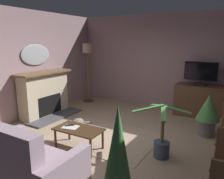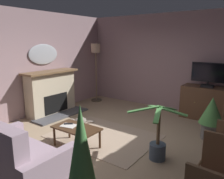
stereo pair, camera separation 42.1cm
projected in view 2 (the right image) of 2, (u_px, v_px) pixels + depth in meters
The scene contains 16 objects.
ground_plane at pixel (112, 142), 4.57m from camera, with size 6.07×6.33×0.04m, color tan.
wall_back at pixel (170, 62), 6.56m from camera, with size 6.07×0.10×2.82m, color gray.
wall_left at pixel (27, 65), 5.86m from camera, with size 0.10×6.33×2.82m, color gray.
rug_central at pixel (103, 136), 4.80m from camera, with size 2.19×1.60×0.01m, color tan.
fireplace at pixel (52, 93), 6.23m from camera, with size 0.88×1.63×1.22m.
wall_mirror_oval at pixel (44, 54), 6.14m from camera, with size 0.06×0.95×0.56m, color #B2B7BF.
tv_cabinet at pixel (206, 104), 5.82m from camera, with size 1.24×0.56×0.86m.
television at pixel (208, 74), 5.61m from camera, with size 0.83×0.20×0.63m.
coffee_table at pixel (76, 130), 4.25m from camera, with size 0.93×0.52×0.41m.
tv_remote at pixel (68, 124), 4.38m from camera, with size 0.17×0.05×0.02m, color black.
folded_newspaper at pixel (69, 125), 4.32m from camera, with size 0.30×0.22×0.01m, color silver.
sofa_floral at pixel (18, 162), 3.17m from camera, with size 1.50×0.87×1.00m.
potted_plant_small_fern_corner at pixel (158, 144), 3.83m from camera, with size 0.94×0.89×0.97m.
potted_plant_tall_palm_by_window at pixel (211, 115), 4.56m from camera, with size 0.50×0.50×0.91m.
cat at pixel (79, 122), 5.37m from camera, with size 0.34×0.62×0.23m.
floor_lamp at pixel (96, 58), 7.36m from camera, with size 0.36×0.36×1.94m.
Camera 2 is at (2.48, -3.43, 2.02)m, focal length 35.52 mm.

